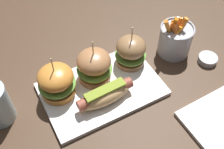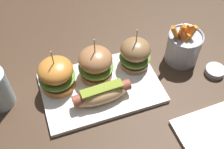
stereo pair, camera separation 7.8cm
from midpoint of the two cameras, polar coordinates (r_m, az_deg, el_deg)
ground_plane at (r=0.82m, az=0.54°, el=-3.16°), size 3.00×3.00×0.00m
platter_main at (r=0.81m, az=0.54°, el=-2.87°), size 0.33×0.21×0.01m
hot_dog at (r=0.76m, az=0.91°, el=-4.04°), size 0.16×0.06×0.05m
slider_left at (r=0.78m, az=-8.30°, el=-0.21°), size 0.10×0.10×0.14m
slider_center at (r=0.79m, az=-0.47°, el=1.97°), size 0.10×0.10×0.14m
slider_right at (r=0.83m, az=7.37°, el=4.06°), size 0.09×0.09×0.14m
fries_bucket at (r=0.89m, az=16.61°, el=5.31°), size 0.11×0.10×0.15m
sauce_ramekin at (r=0.92m, az=22.32°, el=0.54°), size 0.06×0.06×0.02m
side_plate at (r=0.79m, az=23.76°, el=-12.33°), size 0.20×0.20×0.01m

